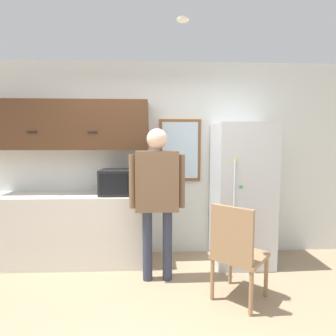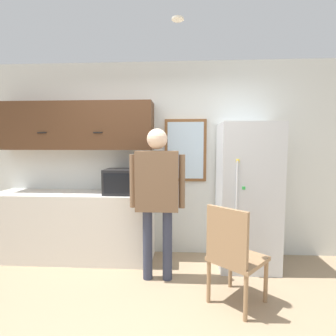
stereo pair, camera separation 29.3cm
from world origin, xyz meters
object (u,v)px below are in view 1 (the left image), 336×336
Objects in this scene: microwave at (119,182)px; person at (157,188)px; chair at (236,250)px; refrigerator at (241,194)px.

person is at bearing -43.16° from microwave.
person is at bearing 9.90° from chair.
refrigerator reaches higher than microwave.
microwave is 1.61m from refrigerator.
microwave reaches higher than chair.
person is 1.76× the size of chair.
person is 0.95× the size of refrigerator.
refrigerator is at bearing -68.74° from chair.
person is 1.05m from chair.
refrigerator is at bearing 21.07° from person.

